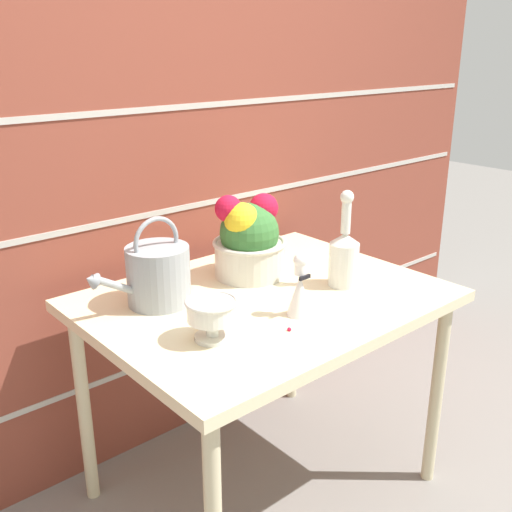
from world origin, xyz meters
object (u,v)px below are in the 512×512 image
Objects in this scene: flower_planter at (249,239)px; glass_decanter at (344,255)px; crystal_pedestal_bowl at (212,313)px; figurine_vase at (300,290)px; watering_can at (157,274)px.

glass_decanter reaches higher than flower_planter.
figurine_vase is at bearing -8.51° from crystal_pedestal_bowl.
glass_decanter is at bearing -56.10° from flower_planter.
glass_decanter is at bearing -26.83° from watering_can.
figurine_vase reaches higher than crystal_pedestal_bowl.
crystal_pedestal_bowl is 0.75× the size of figurine_vase.
watering_can is 1.18× the size of flower_planter.
flower_planter is (0.38, 0.29, 0.05)m from crystal_pedestal_bowl.
crystal_pedestal_bowl is 0.48m from flower_planter.
figurine_vase is at bearing -105.09° from flower_planter.
flower_planter is at bearing 123.90° from glass_decanter.
figurine_vase is at bearing -51.96° from watering_can.
flower_planter is at bearing -0.73° from watering_can.
glass_decanter is (0.54, -0.27, 0.01)m from watering_can.
glass_decanter reaches higher than figurine_vase.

